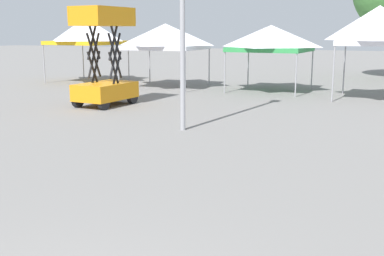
{
  "coord_description": "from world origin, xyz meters",
  "views": [
    {
      "loc": [
        2.59,
        -2.25,
        2.71
      ],
      "look_at": [
        -0.36,
        4.02,
        1.3
      ],
      "focal_mm": 44.41,
      "sensor_mm": 36.0,
      "label": 1
    }
  ],
  "objects_px": {
    "canopy_tent_behind_center": "(165,37)",
    "scissor_lift": "(105,76)",
    "canopy_tent_far_right": "(86,31)",
    "canopy_tent_behind_right": "(271,38)",
    "canopy_tent_far_left": "(379,25)"
  },
  "relations": [
    {
      "from": "canopy_tent_behind_center",
      "to": "scissor_lift",
      "type": "bearing_deg",
      "value": -82.39
    },
    {
      "from": "canopy_tent_behind_center",
      "to": "canopy_tent_far_right",
      "type": "bearing_deg",
      "value": 175.49
    },
    {
      "from": "canopy_tent_behind_right",
      "to": "canopy_tent_far_left",
      "type": "relative_size",
      "value": 0.91
    },
    {
      "from": "scissor_lift",
      "to": "canopy_tent_far_right",
      "type": "bearing_deg",
      "value": 131.41
    },
    {
      "from": "canopy_tent_far_right",
      "to": "canopy_tent_behind_right",
      "type": "distance_m",
      "value": 10.19
    },
    {
      "from": "canopy_tent_far_right",
      "to": "canopy_tent_behind_center",
      "type": "distance_m",
      "value": 5.09
    },
    {
      "from": "canopy_tent_behind_center",
      "to": "scissor_lift",
      "type": "xyz_separation_m",
      "value": [
        0.84,
        -6.3,
        -1.35
      ]
    },
    {
      "from": "canopy_tent_far_right",
      "to": "canopy_tent_far_left",
      "type": "xyz_separation_m",
      "value": [
        14.81,
        -0.75,
        0.22
      ]
    },
    {
      "from": "canopy_tent_far_right",
      "to": "scissor_lift",
      "type": "xyz_separation_m",
      "value": [
        5.91,
        -6.7,
        -1.61
      ]
    },
    {
      "from": "canopy_tent_far_left",
      "to": "scissor_lift",
      "type": "bearing_deg",
      "value": -146.25
    },
    {
      "from": "canopy_tent_behind_right",
      "to": "canopy_tent_far_left",
      "type": "height_order",
      "value": "canopy_tent_far_left"
    },
    {
      "from": "canopy_tent_behind_center",
      "to": "canopy_tent_far_left",
      "type": "height_order",
      "value": "canopy_tent_far_left"
    },
    {
      "from": "canopy_tent_behind_center",
      "to": "canopy_tent_far_left",
      "type": "relative_size",
      "value": 1.03
    },
    {
      "from": "canopy_tent_behind_center",
      "to": "canopy_tent_far_left",
      "type": "bearing_deg",
      "value": -2.08
    },
    {
      "from": "canopy_tent_far_right",
      "to": "canopy_tent_far_left",
      "type": "bearing_deg",
      "value": -2.91
    }
  ]
}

